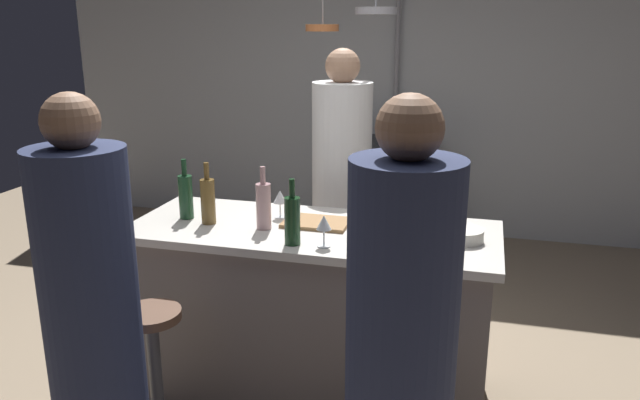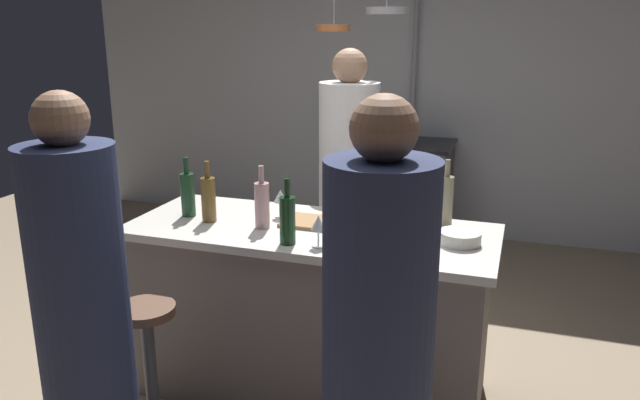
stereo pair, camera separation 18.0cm
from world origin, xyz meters
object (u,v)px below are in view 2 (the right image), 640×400
(wine_bottle_rose, at_px, (262,204))
(wine_glass_near_right_guest, at_px, (280,197))
(chef, at_px, (348,201))
(wine_bottle_green, at_px, (188,194))
(guest_right, at_px, (377,375))
(stove_range, at_px, (404,192))
(wine_bottle_white, at_px, (446,199))
(pepper_mill, at_px, (388,202))
(bar_stool_left, at_px, (150,369))
(cutting_board, at_px, (315,222))
(wine_glass_by_chef, at_px, (375,214))
(wine_bottle_amber, at_px, (208,198))
(wine_glass_near_left_guest, at_px, (318,224))
(wine_bottle_red, at_px, (287,219))
(mixing_bowl_ceramic, at_px, (460,238))
(guest_left, at_px, (84,325))
(mixing_bowl_blue, at_px, (407,238))

(wine_bottle_rose, height_order, wine_glass_near_right_guest, wine_bottle_rose)
(chef, distance_m, wine_bottle_green, 1.09)
(guest_right, bearing_deg, stove_range, 99.47)
(wine_bottle_white, xyz_separation_m, wine_bottle_rose, (-0.84, -0.33, -0.01))
(wine_bottle_green, bearing_deg, pepper_mill, 12.63)
(chef, height_order, pepper_mill, chef)
(chef, distance_m, bar_stool_left, 1.61)
(cutting_board, bearing_deg, wine_glass_by_chef, -11.86)
(wine_bottle_white, bearing_deg, wine_bottle_amber, -163.84)
(wine_glass_near_left_guest, bearing_deg, pepper_mill, 64.62)
(stove_range, relative_size, wine_bottle_red, 2.94)
(bar_stool_left, xyz_separation_m, mixing_bowl_ceramic, (1.26, 0.62, 0.55))
(guest_left, xyz_separation_m, wine_glass_near_right_guest, (0.36, 1.09, 0.24))
(wine_glass_near_left_guest, bearing_deg, guest_left, -132.75)
(bar_stool_left, relative_size, wine_glass_near_left_guest, 4.66)
(guest_right, bearing_deg, wine_glass_by_chef, 104.45)
(guest_left, xyz_separation_m, wine_bottle_rose, (0.34, 0.91, 0.26))
(wine_bottle_white, relative_size, wine_bottle_rose, 1.06)
(guest_left, bearing_deg, wine_glass_near_right_guest, 71.76)
(chef, relative_size, mixing_bowl_ceramic, 9.19)
(bar_stool_left, distance_m, wine_glass_by_chef, 1.23)
(bar_stool_left, height_order, wine_bottle_rose, wine_bottle_rose)
(cutting_board, xyz_separation_m, mixing_bowl_ceramic, (0.71, -0.06, 0.02))
(wine_bottle_white, relative_size, wine_glass_near_right_guest, 2.24)
(bar_stool_left, distance_m, wine_bottle_green, 0.89)
(stove_range, bearing_deg, wine_glass_near_right_guest, -94.91)
(guest_left, relative_size, wine_bottle_white, 5.01)
(wine_bottle_white, xyz_separation_m, mixing_bowl_ceramic, (0.10, -0.26, -0.10))
(wine_bottle_green, xyz_separation_m, mixing_bowl_blue, (1.16, -0.09, -0.08))
(mixing_bowl_blue, bearing_deg, guest_left, -140.32)
(bar_stool_left, bearing_deg, wine_bottle_white, 37.44)
(bar_stool_left, distance_m, guest_left, 0.53)
(bar_stool_left, bearing_deg, wine_glass_near_right_guest, 65.08)
(wine_bottle_amber, height_order, wine_glass_near_left_guest, wine_bottle_amber)
(chef, distance_m, cutting_board, 0.81)
(wine_bottle_red, bearing_deg, cutting_board, 84.86)
(guest_right, distance_m, guest_left, 1.13)
(stove_range, xyz_separation_m, mixing_bowl_ceramic, (0.72, -2.45, 0.48))
(chef, bearing_deg, wine_bottle_rose, -100.32)
(stove_range, bearing_deg, wine_bottle_amber, -101.61)
(guest_right, xyz_separation_m, mixing_bowl_ceramic, (0.15, 0.98, 0.15))
(pepper_mill, height_order, wine_bottle_green, wine_bottle_green)
(wine_bottle_green, height_order, wine_bottle_rose, same)
(wine_bottle_red, distance_m, wine_glass_by_chef, 0.42)
(stove_range, relative_size, bar_stool_left, 1.31)
(wine_bottle_amber, bearing_deg, wine_glass_by_chef, 3.85)
(mixing_bowl_ceramic, bearing_deg, wine_glass_by_chef, -178.68)
(guest_left, distance_m, wine_glass_near_right_guest, 1.17)
(bar_stool_left, xyz_separation_m, mixing_bowl_blue, (1.04, 0.52, 0.56))
(stove_range, xyz_separation_m, bar_stool_left, (-0.54, -3.07, -0.07))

